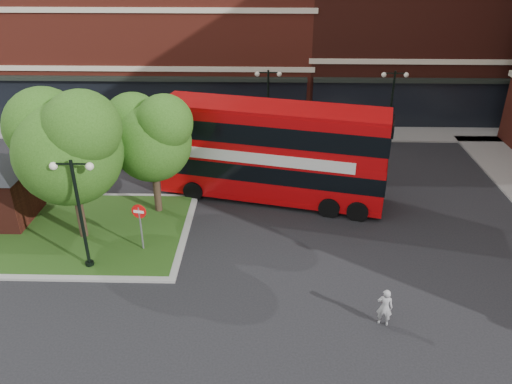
{
  "coord_description": "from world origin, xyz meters",
  "views": [
    {
      "loc": [
        2.01,
        -17.01,
        12.67
      ],
      "look_at": [
        1.49,
        3.53,
        2.0
      ],
      "focal_mm": 35.0,
      "sensor_mm": 36.0,
      "label": 1
    }
  ],
  "objects_px": {
    "woman": "(385,307)",
    "car_white": "(355,133)",
    "car_silver": "(246,127)",
    "bus": "(272,146)"
  },
  "relations": [
    {
      "from": "bus",
      "to": "woman",
      "type": "height_order",
      "value": "bus"
    },
    {
      "from": "woman",
      "to": "car_white",
      "type": "bearing_deg",
      "value": -78.86
    },
    {
      "from": "car_silver",
      "to": "car_white",
      "type": "height_order",
      "value": "car_white"
    },
    {
      "from": "bus",
      "to": "car_silver",
      "type": "distance_m",
      "value": 9.59
    },
    {
      "from": "bus",
      "to": "car_white",
      "type": "xyz_separation_m",
      "value": [
        5.71,
        8.19,
        -2.27
      ]
    },
    {
      "from": "car_silver",
      "to": "car_white",
      "type": "xyz_separation_m",
      "value": [
        7.49,
        -0.95,
        0.03
      ]
    },
    {
      "from": "woman",
      "to": "car_white",
      "type": "height_order",
      "value": "woman"
    },
    {
      "from": "car_silver",
      "to": "woman",
      "type": "bearing_deg",
      "value": -162.9
    },
    {
      "from": "bus",
      "to": "car_white",
      "type": "height_order",
      "value": "bus"
    },
    {
      "from": "woman",
      "to": "car_silver",
      "type": "relative_size",
      "value": 0.41
    }
  ]
}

